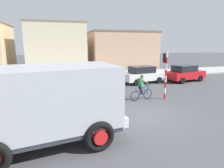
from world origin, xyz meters
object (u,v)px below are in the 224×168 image
at_px(truck_foreground, 45,101).
at_px(traffic_light_pole, 166,69).
at_px(car_red_near, 185,73).
at_px(cyclist, 142,87).
at_px(car_white_mid, 143,74).

distance_m(truck_foreground, traffic_light_pole, 8.47).
height_order(traffic_light_pole, car_red_near, traffic_light_pole).
relative_size(cyclist, car_white_mid, 0.41).
distance_m(cyclist, traffic_light_pole, 2.01).
xyz_separation_m(truck_foreground, traffic_light_pole, (7.35, 4.18, 0.40)).
bearing_deg(truck_foreground, car_red_near, 36.15).
bearing_deg(car_red_near, cyclist, -144.59).
relative_size(traffic_light_pole, car_red_near, 0.75).
bearing_deg(traffic_light_pole, truck_foreground, -150.40).
height_order(truck_foreground, traffic_light_pole, traffic_light_pole).
relative_size(traffic_light_pole, car_white_mid, 0.76).
bearing_deg(traffic_light_pole, car_white_mid, 80.40).
bearing_deg(car_white_mid, traffic_light_pole, -99.60).
relative_size(truck_foreground, cyclist, 3.34).
xyz_separation_m(truck_foreground, car_white_mid, (8.27, 9.58, -0.85)).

